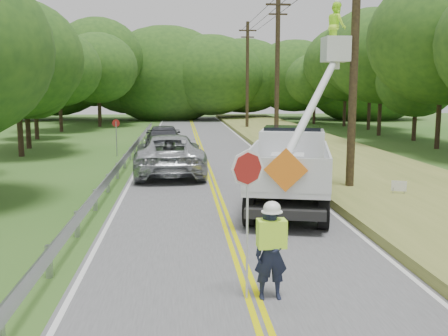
{
  "coord_description": "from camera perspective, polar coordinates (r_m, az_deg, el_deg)",
  "views": [
    {
      "loc": [
        -1.33,
        -9.62,
        3.93
      ],
      "look_at": [
        0.0,
        6.0,
        1.5
      ],
      "focal_mm": 41.39,
      "sensor_mm": 36.0,
      "label": 1
    }
  ],
  "objects": [
    {
      "name": "road",
      "position": [
        23.98,
        -1.62,
        -0.6
      ],
      "size": [
        7.2,
        96.0,
        0.03
      ],
      "color": "#505053",
      "rests_on": "ground"
    },
    {
      "name": "treeline_left",
      "position": [
        42.72,
        -17.63,
        10.99
      ],
      "size": [
        10.56,
        57.93,
        11.75
      ],
      "color": "#332319",
      "rests_on": "ground"
    },
    {
      "name": "utility_poles",
      "position": [
        27.41,
        8.67,
        11.51
      ],
      "size": [
        1.6,
        43.3,
        10.0
      ],
      "color": "black",
      "rests_on": "ground"
    },
    {
      "name": "yard_sign",
      "position": [
        18.96,
        18.76,
        -1.98
      ],
      "size": [
        0.48,
        0.24,
        0.74
      ],
      "color": "white",
      "rests_on": "ground"
    },
    {
      "name": "suv_darkgrey",
      "position": [
        33.06,
        -6.7,
        3.34
      ],
      "size": [
        2.39,
        5.52,
        1.58
      ],
      "primitive_type": "imported",
      "rotation": [
        0.0,
        0.0,
        3.18
      ],
      "color": "#36373E",
      "rests_on": "road"
    },
    {
      "name": "flagger",
      "position": [
        9.7,
        5.17,
        -8.64
      ],
      "size": [
        1.09,
        0.44,
        2.82
      ],
      "color": "#191E33",
      "rests_on": "road"
    },
    {
      "name": "treeline_right",
      "position": [
        39.38,
        21.24,
        11.69
      ],
      "size": [
        11.14,
        53.2,
        11.31
      ],
      "color": "#332319",
      "rests_on": "ground"
    },
    {
      "name": "suv_silver",
      "position": [
        23.78,
        -6.08,
        1.53
      ],
      "size": [
        3.31,
        6.71,
        1.83
      ],
      "primitive_type": "imported",
      "rotation": [
        0.0,
        0.0,
        3.18
      ],
      "color": "#ACB0B4",
      "rests_on": "road"
    },
    {
      "name": "tall_grass_verge",
      "position": [
        25.36,
        14.61,
        -0.05
      ],
      "size": [
        7.0,
        96.0,
        0.3
      ],
      "primitive_type": "cube",
      "color": "olive",
      "rests_on": "ground"
    },
    {
      "name": "guardrail",
      "position": [
        24.9,
        -11.02,
        0.86
      ],
      "size": [
        0.18,
        48.0,
        0.77
      ],
      "color": "#999AA2",
      "rests_on": "ground"
    },
    {
      "name": "ground",
      "position": [
        10.47,
        2.86,
        -13.24
      ],
      "size": [
        140.0,
        140.0,
        0.0
      ],
      "primitive_type": "plane",
      "color": "#295A1A",
      "rests_on": "ground"
    },
    {
      "name": "treeline_horizon",
      "position": [
        65.65,
        -2.74,
        10.17
      ],
      "size": [
        58.11,
        15.13,
        12.38
      ],
      "color": "#224619",
      "rests_on": "ground"
    },
    {
      "name": "bucket_truck",
      "position": [
        18.24,
        7.74,
        1.32
      ],
      "size": [
        4.47,
        7.47,
        6.93
      ],
      "color": "black",
      "rests_on": "road"
    },
    {
      "name": "stop_sign_permanent",
      "position": [
        30.61,
        -11.82,
        3.88
      ],
      "size": [
        0.46,
        0.06,
        2.16
      ],
      "color": "#999AA2",
      "rests_on": "ground"
    }
  ]
}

